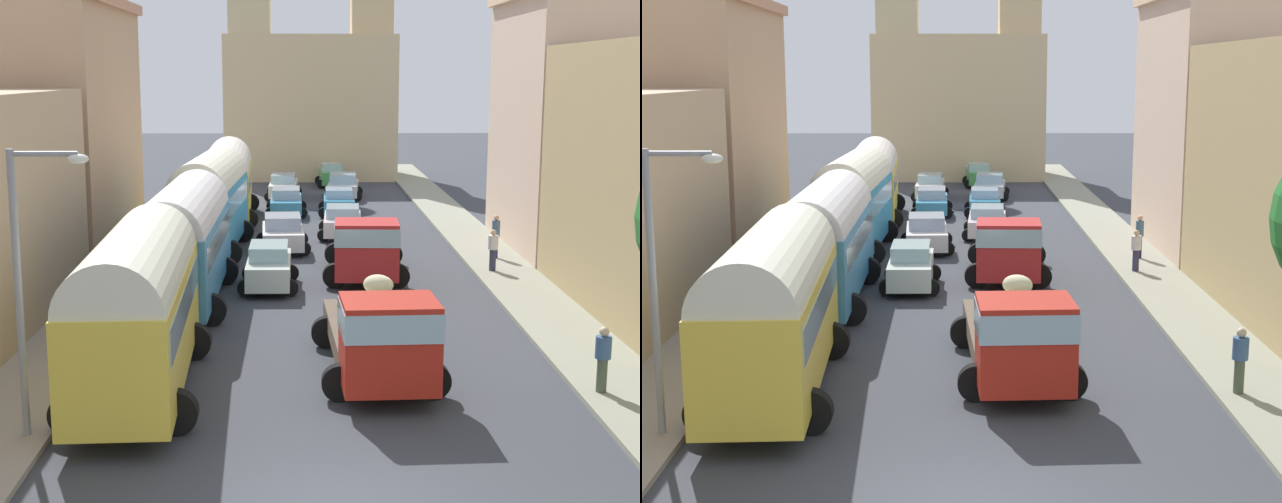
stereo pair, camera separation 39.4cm
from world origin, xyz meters
The scene contains 24 objects.
ground_plane centered at (0.00, 27.00, 0.00)m, with size 154.00×154.00×0.00m, color #373B41.
sidewalk_left centered at (-7.25, 27.00, 0.07)m, with size 2.50×70.00×0.14m, color gray.
sidewalk_right centered at (7.25, 27.00, 0.07)m, with size 2.50×70.00×0.14m, color gray.
building_left_2 centered at (-10.88, 25.13, 5.41)m, with size 5.23×11.52×10.78m.
building_right_2 centered at (11.04, 25.39, 5.76)m, with size 5.60×10.15×11.45m.
distant_church centered at (0.00, 53.47, 6.16)m, with size 12.27×6.94×17.41m.
parked_bus_0 centered at (-4.60, 6.50, 2.28)m, with size 3.43×8.74×4.10m.
parked_bus_1 centered at (-4.60, 15.50, 2.27)m, with size 3.26×9.18×4.09m.
parked_bus_2 centered at (-4.60, 24.50, 2.37)m, with size 3.48×8.41×4.26m.
parked_bus_3 centered at (-4.60, 33.50, 2.26)m, with size 3.56×9.45×4.10m.
cargo_truck_0 centered at (1.30, 7.23, 1.29)m, with size 3.31×7.43×2.54m.
cargo_truck_1 centered at (1.71, 18.78, 1.28)m, with size 3.33×6.98×2.48m.
car_0 centered at (1.27, 28.21, 0.76)m, with size 2.44×4.09×1.48m.
car_1 centered at (1.36, 35.12, 0.75)m, with size 2.28×3.74×1.46m.
car_2 centered at (1.89, 41.90, 0.78)m, with size 2.60×4.29×1.55m.
car_3 centered at (1.36, 47.98, 0.80)m, with size 2.24×3.81×1.59m.
car_4 centered at (-1.84, 17.66, 0.82)m, with size 2.15×3.98×1.63m.
car_5 centered at (-1.49, 24.85, 0.79)m, with size 2.45×4.00×1.58m.
car_6 centered at (-1.51, 35.29, 0.75)m, with size 2.28×4.41×1.47m.
car_7 centered at (-1.79, 41.77, 0.78)m, with size 2.28×4.33×1.53m.
pedestrian_0 centered at (7.35, 22.44, 1.11)m, with size 0.46×0.46×1.92m.
pedestrian_1 centered at (6.55, 6.00, 1.00)m, with size 0.48×0.48×1.76m.
pedestrian_2 centered at (6.72, 19.90, 0.99)m, with size 0.55×0.55×1.75m.
streetlamp_near centered at (-6.28, 3.57, 3.71)m, with size 1.66×0.28×6.19m.
Camera 2 is at (-0.24, -15.25, 7.72)m, focal length 52.33 mm.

